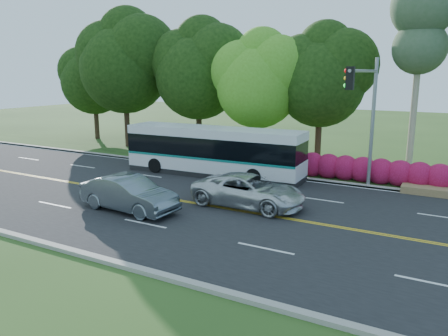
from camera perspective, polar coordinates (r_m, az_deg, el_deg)
The scene contains 12 objects.
ground at distance 21.21m, azimuth -3.24°, elevation -4.74°, with size 120.00×120.00×0.00m, color #274416.
road at distance 21.20m, azimuth -3.24°, elevation -4.71°, with size 60.00×14.00×0.02m, color black.
curb_north at distance 27.30m, azimuth 4.74°, elevation -0.70°, with size 60.00×0.30×0.15m, color #9B978C.
curb_south at distance 15.96m, azimuth -17.23°, elevation -10.91°, with size 60.00×0.30×0.15m, color #9B978C.
grass_verge at distance 28.96m, azimuth 6.23°, elevation -0.02°, with size 60.00×4.00×0.10m, color #274416.
lane_markings at distance 21.25m, azimuth -3.46°, elevation -4.64°, with size 57.60×13.82×0.00m.
tree_row at distance 33.35m, azimuth 0.25°, elevation 13.23°, with size 44.70×9.10×13.84m.
bougainvillea_hedge at distance 26.15m, azimuth 20.20°, elevation -0.58°, with size 9.50×2.25×1.50m.
traffic_signal at distance 23.02m, azimuth 18.15°, elevation 7.88°, with size 0.42×6.10×7.00m.
transit_bus at distance 26.79m, azimuth -1.39°, elevation 2.14°, with size 11.30×2.88×2.93m.
sedan at distance 20.42m, azimuth -12.32°, elevation -3.30°, with size 1.69×4.84×1.60m, color slate.
suv at distance 20.66m, azimuth 3.23°, elevation -2.98°, with size 2.49×5.40×1.50m, color silver.
Camera 1 is at (10.80, -17.15, 6.23)m, focal length 35.00 mm.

